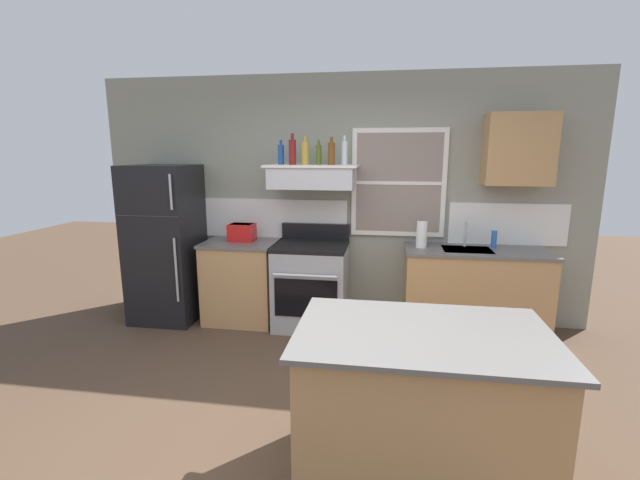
% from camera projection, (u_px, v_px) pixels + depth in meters
% --- Properties ---
extents(ground_plane, '(16.00, 16.00, 0.00)m').
position_uv_depth(ground_plane, '(300.00, 435.00, 2.89)').
color(ground_plane, '#4C3828').
extents(back_wall, '(5.40, 0.11, 2.70)m').
position_uv_depth(back_wall, '(341.00, 200.00, 4.77)').
color(back_wall, gray).
rests_on(back_wall, ground_plane).
extents(refrigerator, '(0.70, 0.72, 1.74)m').
position_uv_depth(refrigerator, '(166.00, 244.00, 4.79)').
color(refrigerator, black).
rests_on(refrigerator, ground_plane).
extents(counter_left_of_stove, '(0.79, 0.63, 0.91)m').
position_uv_depth(counter_left_of_stove, '(242.00, 281.00, 4.80)').
color(counter_left_of_stove, tan).
rests_on(counter_left_of_stove, ground_plane).
extents(toaster, '(0.30, 0.20, 0.19)m').
position_uv_depth(toaster, '(242.00, 232.00, 4.72)').
color(toaster, red).
rests_on(toaster, counter_left_of_stove).
extents(stove_range, '(0.76, 0.69, 1.09)m').
position_uv_depth(stove_range, '(311.00, 285.00, 4.64)').
color(stove_range, '#9EA0A5').
rests_on(stove_range, ground_plane).
extents(range_hood_shelf, '(0.96, 0.52, 0.24)m').
position_uv_depth(range_hood_shelf, '(312.00, 176.00, 4.50)').
color(range_hood_shelf, silver).
extents(bottle_blue_liqueur, '(0.07, 0.07, 0.25)m').
position_uv_depth(bottle_blue_liqueur, '(281.00, 154.00, 4.51)').
color(bottle_blue_liqueur, '#1E478C').
rests_on(bottle_blue_liqueur, range_hood_shelf).
extents(bottle_red_label_wine, '(0.07, 0.07, 0.32)m').
position_uv_depth(bottle_red_label_wine, '(292.00, 152.00, 4.43)').
color(bottle_red_label_wine, maroon).
rests_on(bottle_red_label_wine, range_hood_shelf).
extents(bottle_champagne_gold_foil, '(0.08, 0.08, 0.29)m').
position_uv_depth(bottle_champagne_gold_foil, '(305.00, 153.00, 4.43)').
color(bottle_champagne_gold_foil, '#B29333').
rests_on(bottle_champagne_gold_foil, range_hood_shelf).
extents(bottle_olive_oil_square, '(0.06, 0.06, 0.25)m').
position_uv_depth(bottle_olive_oil_square, '(319.00, 154.00, 4.45)').
color(bottle_olive_oil_square, '#4C601E').
rests_on(bottle_olive_oil_square, range_hood_shelf).
extents(bottle_amber_wine, '(0.07, 0.07, 0.28)m').
position_uv_depth(bottle_amber_wine, '(332.00, 153.00, 4.37)').
color(bottle_amber_wine, brown).
rests_on(bottle_amber_wine, range_hood_shelf).
extents(bottle_clear_tall, '(0.06, 0.06, 0.30)m').
position_uv_depth(bottle_clear_tall, '(344.00, 153.00, 4.42)').
color(bottle_clear_tall, silver).
rests_on(bottle_clear_tall, range_hood_shelf).
extents(counter_right_with_sink, '(1.43, 0.63, 0.91)m').
position_uv_depth(counter_right_with_sink, '(474.00, 292.00, 4.42)').
color(counter_right_with_sink, tan).
rests_on(counter_right_with_sink, ground_plane).
extents(sink_faucet, '(0.03, 0.17, 0.28)m').
position_uv_depth(sink_faucet, '(466.00, 230.00, 4.40)').
color(sink_faucet, silver).
rests_on(sink_faucet, counter_right_with_sink).
extents(paper_towel_roll, '(0.11, 0.11, 0.27)m').
position_uv_depth(paper_towel_roll, '(422.00, 235.00, 4.39)').
color(paper_towel_roll, white).
rests_on(paper_towel_roll, counter_right_with_sink).
extents(dish_soap_bottle, '(0.06, 0.06, 0.18)m').
position_uv_depth(dish_soap_bottle, '(494.00, 239.00, 4.38)').
color(dish_soap_bottle, blue).
rests_on(dish_soap_bottle, counter_right_with_sink).
extents(kitchen_island, '(1.40, 0.90, 0.91)m').
position_uv_depth(kitchen_island, '(420.00, 405.00, 2.44)').
color(kitchen_island, tan).
rests_on(kitchen_island, ground_plane).
extents(upper_cabinet_right, '(0.64, 0.32, 0.70)m').
position_uv_depth(upper_cabinet_right, '(519.00, 149.00, 4.21)').
color(upper_cabinet_right, tan).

